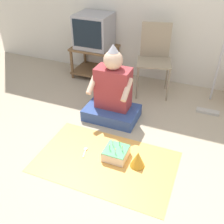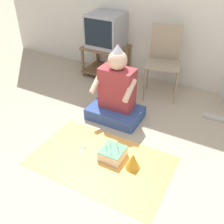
# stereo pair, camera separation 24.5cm
# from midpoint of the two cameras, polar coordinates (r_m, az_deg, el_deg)

# --- Properties ---
(ground_plane) EXTENTS (16.00, 16.00, 0.00)m
(ground_plane) POSITION_cam_midpoint_polar(r_m,az_deg,el_deg) (2.54, 4.06, -13.66)
(ground_plane) COLOR tan
(tv_stand) EXTENTS (0.65, 0.49, 0.47)m
(tv_stand) POSITION_cam_midpoint_polar(r_m,az_deg,el_deg) (4.15, 0.45, 11.60)
(tv_stand) COLOR brown
(tv_stand) RESTS_ON ground_plane
(tv) EXTENTS (0.50, 0.47, 0.48)m
(tv) POSITION_cam_midpoint_polar(r_m,az_deg,el_deg) (4.01, 0.51, 17.33)
(tv) COLOR #99999E
(tv) RESTS_ON tv_stand
(folding_chair) EXTENTS (0.53, 0.49, 0.95)m
(folding_chair) POSITION_cam_midpoint_polar(r_m,az_deg,el_deg) (3.61, 13.22, 11.70)
(folding_chair) COLOR gray
(folding_chair) RESTS_ON ground_plane
(dust_mop) EXTENTS (0.28, 0.37, 1.26)m
(dust_mop) POSITION_cam_midpoint_polar(r_m,az_deg,el_deg) (3.40, 24.96, 4.50)
(dust_mop) COLOR #B2ADA3
(dust_mop) RESTS_ON ground_plane
(person_seated) EXTENTS (0.64, 0.42, 0.92)m
(person_seated) POSITION_cam_midpoint_polar(r_m,az_deg,el_deg) (3.09, 3.22, 3.67)
(person_seated) COLOR #334C8C
(person_seated) RESTS_ON ground_plane
(party_cloth) EXTENTS (1.38, 0.84, 0.01)m
(party_cloth) POSITION_cam_midpoint_polar(r_m,az_deg,el_deg) (2.66, 0.35, -10.67)
(party_cloth) COLOR #EFA84C
(party_cloth) RESTS_ON ground_plane
(birthday_cake) EXTENTS (0.23, 0.23, 0.17)m
(birthday_cake) POSITION_cam_midpoint_polar(r_m,az_deg,el_deg) (2.66, 2.82, -9.04)
(birthday_cake) COLOR #F4E0C6
(birthday_cake) RESTS_ON party_cloth
(party_hat_blue) EXTENTS (0.15, 0.15, 0.17)m
(party_hat_blue) POSITION_cam_midpoint_polar(r_m,az_deg,el_deg) (2.55, 7.39, -10.62)
(party_hat_blue) COLOR gold
(party_hat_blue) RESTS_ON party_cloth
(plastic_spoon_near) EXTENTS (0.05, 0.14, 0.01)m
(plastic_spoon_near) POSITION_cam_midpoint_polar(r_m,az_deg,el_deg) (2.79, -3.67, -7.86)
(plastic_spoon_near) COLOR white
(plastic_spoon_near) RESTS_ON party_cloth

